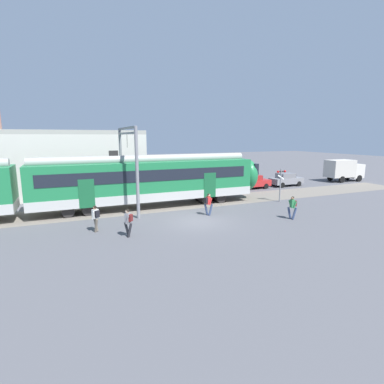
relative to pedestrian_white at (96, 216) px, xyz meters
The scene contains 11 objects.
ground_plane 6.76m from the pedestrian_white, ahead, with size 160.00×160.00×0.00m, color #515156.
pedestrian_white is the anchor object (origin of this frame).
pedestrian_grey 2.39m from the pedestrian_white, 46.24° to the right, with size 0.52×0.67×1.67m.
pedestrian_red 8.13m from the pedestrian_white, ahead, with size 0.63×0.54×1.67m.
pedestrian_green 13.35m from the pedestrian_white, 10.68° to the right, with size 0.60×0.62×1.67m.
parked_car_red 20.18m from the pedestrian_white, 27.68° to the left, with size 4.08×1.91×1.54m.
parked_car_grey 24.44m from the pedestrian_white, 22.51° to the left, with size 4.03×1.82×1.54m.
box_truck 33.48m from the pedestrian_white, 16.45° to the left, with size 5.30×2.23×2.82m.
catenary_gantry 6.99m from the pedestrian_white, 59.46° to the left, with size 0.24×6.64×6.53m.
crossing_signal 16.32m from the pedestrian_white, ahead, with size 0.96×0.22×3.00m.
background_building 13.51m from the pedestrian_white, 98.29° to the left, with size 15.99×5.00×9.20m.
Camera 1 is at (-8.20, -18.26, 5.79)m, focal length 28.00 mm.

